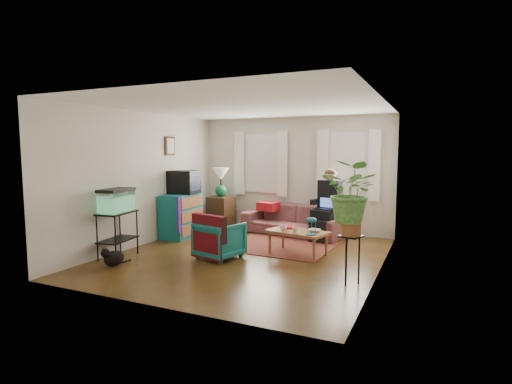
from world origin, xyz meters
The scene contains 31 objects.
floor centered at (0.00, 0.00, 0.00)m, with size 4.50×5.00×0.01m, color #4F2B14.
ceiling centered at (0.00, 0.00, 2.60)m, with size 4.50×5.00×0.01m, color white.
wall_back centered at (0.00, 2.50, 1.30)m, with size 4.50×0.01×2.60m, color silver.
wall_front centered at (0.00, -2.50, 1.30)m, with size 4.50×0.01×2.60m, color silver.
wall_left centered at (-2.25, 0.00, 1.30)m, with size 0.01×5.00×2.60m, color silver.
wall_right centered at (2.25, 0.00, 1.30)m, with size 0.01×5.00×2.60m, color silver.
window_left centered at (-0.80, 2.48, 1.55)m, with size 1.08×0.04×1.38m, color white.
window_right centered at (1.25, 2.48, 1.55)m, with size 1.08×0.04×1.38m, color white.
curtains_left centered at (-0.80, 2.40, 1.55)m, with size 1.36×0.06×1.50m, color white.
curtains_right centered at (1.25, 2.40, 1.55)m, with size 1.36×0.06×1.50m, color white.
picture_frame centered at (-2.21, 0.85, 1.95)m, with size 0.04×0.32×0.40m, color #3D2616.
area_rug centered at (0.26, 0.89, 0.01)m, with size 2.00×1.60×0.01m, color brown.
sofa centered at (0.15, 2.05, 0.44)m, with size 2.25×0.89×0.88m, color brown.
seated_person centered at (0.95, 1.91, 0.67)m, with size 0.56×0.69×1.34m, color black, non-canonical shape.
side_table centered at (-1.65, 2.03, 0.38)m, with size 0.52×0.52×0.76m, color #382115.
table_lamp centered at (-1.65, 2.03, 1.09)m, with size 0.39×0.39×0.70m, color white, non-canonical shape.
dresser centered at (-1.99, 0.89, 0.46)m, with size 0.52×1.03×0.93m, color navy.
crt_tv centered at (-1.98, 0.99, 1.18)m, with size 0.57×0.52×0.50m, color black.
aquarium_stand centered at (-2.00, -1.00, 0.40)m, with size 0.40×0.71×0.80m, color black.
aquarium centered at (-2.00, -1.00, 1.01)m, with size 0.36×0.65×0.42m, color #7FD899.
black_cat centered at (-1.67, -1.44, 0.16)m, with size 0.25×0.38×0.32m, color black.
armchair centered at (-0.38, -0.29, 0.35)m, with size 0.68×0.64×0.70m, color #105264.
serape_throw centered at (-0.44, -0.55, 0.50)m, with size 0.71×0.16×0.58m, color #9E0A0A.
coffee_table centered at (0.78, 0.47, 0.22)m, with size 1.04×0.57×0.43m, color brown.
cup_a centered at (0.53, 0.44, 0.48)m, with size 0.12×0.12×0.09m, color white.
cup_b centered at (0.79, 0.30, 0.48)m, with size 0.09×0.09×0.09m, color beige.
bowl centered at (1.08, 0.50, 0.46)m, with size 0.20×0.20×0.05m, color white.
snack_tray centered at (0.54, 0.68, 0.45)m, with size 0.32×0.32×0.04m, color #B21414.
birdcage centered at (1.10, 0.25, 0.58)m, with size 0.17×0.17×0.30m, color #115B6B, non-canonical shape.
plant_stand centered at (1.95, -0.71, 0.34)m, with size 0.29×0.29×0.69m, color black.
potted_plant centered at (1.95, -0.71, 1.16)m, with size 0.78×0.68×0.87m, color #599947.
Camera 1 is at (2.99, -6.19, 1.86)m, focal length 28.00 mm.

